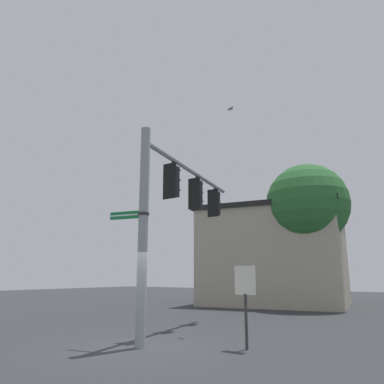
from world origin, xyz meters
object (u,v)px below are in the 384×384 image
traffic_light_nearest_pole (173,182)px  historical_marker (245,293)px  traffic_light_mid_outer (215,203)px  traffic_light_mid_inner (197,194)px  bird_flying (230,109)px  street_name_sign (135,215)px

traffic_light_nearest_pole → historical_marker: (2.84, -0.42, -3.56)m
traffic_light_nearest_pole → traffic_light_mid_outer: 4.27m
traffic_light_mid_inner → bird_flying: size_ratio=4.35×
traffic_light_mid_outer → bird_flying: bird_flying is taller
street_name_sign → historical_marker: street_name_sign is taller
street_name_sign → bird_flying: 6.34m
traffic_light_nearest_pole → historical_marker: bearing=-8.4°
bird_flying → street_name_sign: bearing=-101.2°
street_name_sign → bird_flying: bearing=78.8°
traffic_light_nearest_pole → street_name_sign: traffic_light_nearest_pole is taller
traffic_light_mid_inner → street_name_sign: (0.61, -3.99, -1.38)m
traffic_light_mid_inner → bird_flying: bird_flying is taller
bird_flying → traffic_light_mid_inner: bearing=-170.6°
bird_flying → traffic_light_mid_outer: bearing=136.1°
traffic_light_nearest_pole → traffic_light_mid_outer: bearing=102.8°
traffic_light_mid_inner → bird_flying: 3.59m
historical_marker → traffic_light_mid_inner: bearing=142.9°
traffic_light_nearest_pole → traffic_light_mid_inner: size_ratio=1.00×
traffic_light_mid_outer → historical_marker: traffic_light_mid_outer is taller
traffic_light_nearest_pole → traffic_light_mid_outer: same height
traffic_light_mid_inner → traffic_light_nearest_pole: bearing=-77.2°
street_name_sign → historical_marker: (2.70, 1.49, -2.18)m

